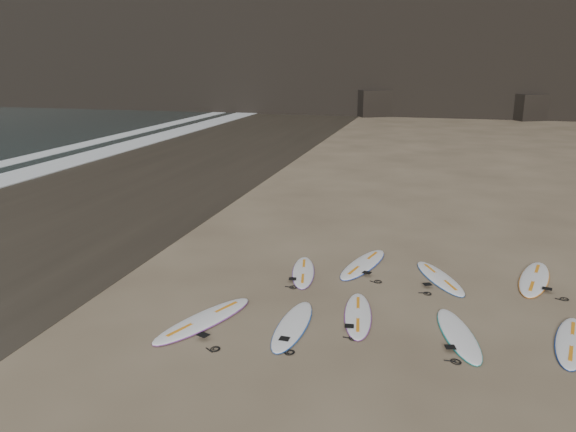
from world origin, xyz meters
The scene contains 12 objects.
ground centered at (0.00, 0.00, 0.00)m, with size 240.00×240.00×0.00m, color #897559.
wet_sand centered at (-13.00, 10.00, 0.00)m, with size 12.00×200.00×0.01m, color #383026.
foam_near centered at (-18.50, 10.00, 0.03)m, with size 2.20×200.00×0.05m, color white.
surfboard_0 centered at (-4.05, -0.83, 0.05)m, with size 0.65×2.72×0.10m, color white.
surfboard_1 centered at (-2.20, -0.59, 0.04)m, with size 0.57×2.39×0.09m, color white.
surfboard_2 centered at (-0.97, 0.24, 0.04)m, with size 0.55×2.30×0.08m, color white.
surfboard_3 centered at (1.08, -0.13, 0.04)m, with size 0.57×2.36×0.09m, color white.
surfboard_4 centered at (3.19, 0.12, 0.04)m, with size 0.56×2.35×0.08m, color white.
surfboard_5 centered at (-2.68, 2.39, 0.04)m, with size 0.54×2.24×0.08m, color white.
surfboard_6 centered at (-1.27, 3.34, 0.05)m, with size 0.63×2.61×0.09m, color white.
surfboard_7 centered at (0.70, 2.87, 0.04)m, with size 0.57×2.38×0.09m, color white.
surfboard_8 centered at (2.98, 3.41, 0.05)m, with size 0.63×2.63×0.09m, color white.
Camera 1 is at (0.40, -10.73, 5.29)m, focal length 35.00 mm.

